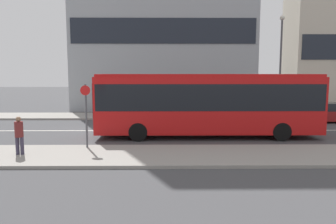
# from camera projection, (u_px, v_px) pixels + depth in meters

# --- Properties ---
(ground_plane) EXTENTS (120.00, 120.00, 0.00)m
(ground_plane) POSITION_uv_depth(u_px,v_px,m) (107.00, 131.00, 19.91)
(ground_plane) COLOR #444447
(sidewalk_near) EXTENTS (44.00, 3.50, 0.13)m
(sidewalk_near) POSITION_uv_depth(u_px,v_px,m) (81.00, 156.00, 13.69)
(sidewalk_near) COLOR gray
(sidewalk_near) RESTS_ON ground_plane
(sidewalk_far) EXTENTS (44.00, 3.50, 0.13)m
(sidewalk_far) POSITION_uv_depth(u_px,v_px,m) (121.00, 116.00, 26.10)
(sidewalk_far) COLOR gray
(sidewalk_far) RESTS_ON ground_plane
(lane_centerline) EXTENTS (41.80, 0.16, 0.01)m
(lane_centerline) POSITION_uv_depth(u_px,v_px,m) (107.00, 131.00, 19.90)
(lane_centerline) COLOR silver
(lane_centerline) RESTS_ON ground_plane
(city_bus) EXTENTS (11.99, 2.52, 3.43)m
(city_bus) POSITION_uv_depth(u_px,v_px,m) (207.00, 101.00, 17.77)
(city_bus) COLOR red
(city_bus) RESTS_ON ground_plane
(parked_car_0) EXTENTS (4.58, 1.68, 1.37)m
(parked_car_0) POSITION_uv_depth(u_px,v_px,m) (328.00, 113.00, 23.31)
(parked_car_0) COLOR maroon
(parked_car_0) RESTS_ON ground_plane
(pedestrian_near_stop) EXTENTS (0.35, 0.34, 1.59)m
(pedestrian_near_stop) POSITION_uv_depth(u_px,v_px,m) (19.00, 133.00, 13.52)
(pedestrian_near_stop) COLOR #383347
(pedestrian_near_stop) RESTS_ON sidewalk_near
(bus_stop_sign) EXTENTS (0.44, 0.12, 2.87)m
(bus_stop_sign) POSITION_uv_depth(u_px,v_px,m) (86.00, 111.00, 14.72)
(bus_stop_sign) COLOR #4C4C51
(bus_stop_sign) RESTS_ON sidewalk_near
(street_lamp) EXTENTS (0.36, 0.36, 7.57)m
(street_lamp) POSITION_uv_depth(u_px,v_px,m) (281.00, 57.00, 24.43)
(street_lamp) COLOR #4C4C51
(street_lamp) RESTS_ON sidewalk_far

